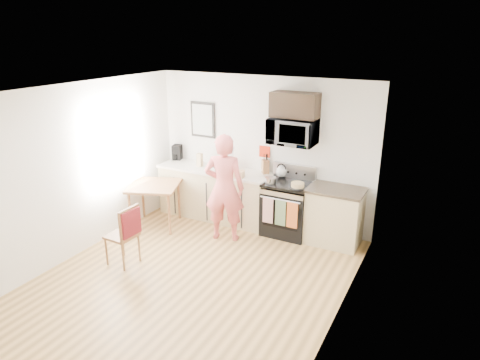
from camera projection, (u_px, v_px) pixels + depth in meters
The scene contains 28 objects.
floor at pixel (193, 279), 5.99m from camera, with size 4.60×4.60×0.00m, color olive.
back_wall at pixel (262, 151), 7.49m from camera, with size 4.00×0.04×2.60m, color white.
front_wall at pixel (37, 279), 3.63m from camera, with size 4.00×0.04×2.60m, color white.
left_wall at pixel (78, 171), 6.43m from camera, with size 0.04×4.60×2.60m, color white.
right_wall at pixel (341, 223), 4.69m from camera, with size 0.04×4.60×2.60m, color white.
ceiling at pixel (185, 92), 5.13m from camera, with size 4.00×4.60×0.04m, color silver.
window at pixel (116, 143), 7.00m from camera, with size 0.06×1.40×1.50m.
cabinet_left at pixel (215, 194), 7.86m from camera, with size 2.10×0.60×0.90m, color tan.
countertop_left at pixel (215, 170), 7.71m from camera, with size 2.14×0.64×0.04m, color beige.
cabinet_right at pixel (334, 217), 6.89m from camera, with size 0.84×0.60×0.90m, color tan.
countertop_right at pixel (337, 190), 6.74m from camera, with size 0.88×0.64×0.04m, color black.
range at pixel (287, 209), 7.22m from camera, with size 0.76×0.70×1.16m.
microwave at pixel (293, 131), 6.88m from camera, with size 0.76×0.51×0.42m, color #ADADB2.
upper_cabinet at pixel (295, 105), 6.77m from camera, with size 0.76×0.35×0.40m, color black.
wall_art at pixel (203, 120), 7.84m from camera, with size 0.50×0.04×0.65m.
wall_trivet at pixel (265, 152), 7.45m from camera, with size 0.20×0.02×0.20m, color #B4270F.
person at pixel (224, 188), 6.89m from camera, with size 0.65×0.43×1.79m, color #CF3C39.
dining_table at pixel (154, 189), 7.43m from camera, with size 0.93×0.93×0.77m.
chair at pixel (127, 228), 6.16m from camera, with size 0.45×0.41×0.93m.
knife_block at pixel (265, 167), 7.43m from camera, with size 0.11×0.15×0.24m, color brown.
utensil_crock at pixel (234, 160), 7.64m from camera, with size 0.13×0.13×0.40m.
fruit_bowl at pixel (214, 165), 7.80m from camera, with size 0.24×0.24×0.09m.
milk_carton at pixel (200, 160), 7.82m from camera, with size 0.09×0.09×0.24m, color tan.
coffee_maker at pixel (177, 153), 8.23m from camera, with size 0.21×0.26×0.28m.
bread_bag at pixel (235, 173), 7.27m from camera, with size 0.31×0.15×0.11m, color tan.
cake at pixel (298, 185), 6.80m from camera, with size 0.26×0.26×0.09m.
kettle at pixel (281, 171), 7.29m from camera, with size 0.19×0.19×0.24m.
pot at pixel (271, 180), 7.02m from camera, with size 0.19×0.31×0.09m.
Camera 1 is at (2.98, -4.30, 3.29)m, focal length 32.00 mm.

